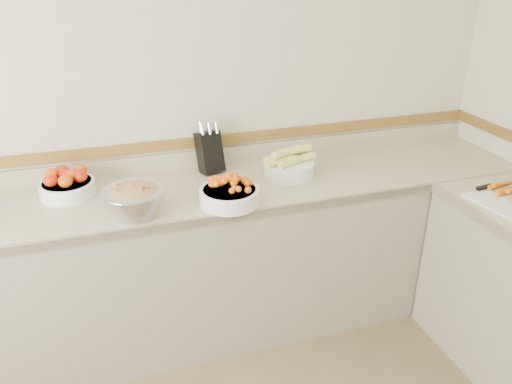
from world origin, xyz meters
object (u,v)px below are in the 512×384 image
object	(u,v)px
knife_block	(210,151)
corn_bowl	(289,165)
tomato_bowl	(67,184)
cherry_tomato_bowl	(229,193)
rhubarb_bowl	(135,200)

from	to	relation	value
knife_block	corn_bowl	xyz separation A→B (m)	(0.40, -0.20, -0.06)
knife_block	corn_bowl	world-z (taller)	knife_block
tomato_bowl	corn_bowl	xyz separation A→B (m)	(1.17, -0.12, 0.00)
cherry_tomato_bowl	rhubarb_bowl	distance (m)	0.46
corn_bowl	rhubarb_bowl	world-z (taller)	rhubarb_bowl
tomato_bowl	rhubarb_bowl	world-z (taller)	rhubarb_bowl
rhubarb_bowl	cherry_tomato_bowl	bearing A→B (deg)	0.08
knife_block	rhubarb_bowl	size ratio (longest dim) A/B	1.02
knife_block	tomato_bowl	bearing A→B (deg)	-173.90
cherry_tomato_bowl	tomato_bowl	bearing A→B (deg)	155.57
cherry_tomato_bowl	corn_bowl	distance (m)	0.46
rhubarb_bowl	knife_block	bearing A→B (deg)	43.17
tomato_bowl	rhubarb_bowl	distance (m)	0.47
corn_bowl	rhubarb_bowl	distance (m)	0.89
knife_block	tomato_bowl	xyz separation A→B (m)	(-0.77, -0.08, -0.06)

